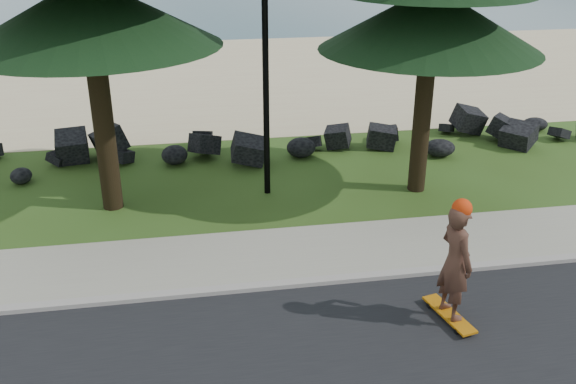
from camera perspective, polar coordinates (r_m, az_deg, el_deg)
name	(u,v)px	position (r m, az deg, el deg)	size (l,w,h in m)	color
ground	(291,260)	(12.22, 0.24, -6.09)	(160.00, 160.00, 0.00)	#304716
kerb	(299,283)	(11.44, 1.02, -8.11)	(160.00, 0.20, 0.10)	#ABA19A
sidewalk	(289,253)	(12.37, 0.08, -5.48)	(160.00, 2.00, 0.08)	#9F9685
beach_sand	(228,76)	(25.72, -5.38, 10.19)	(160.00, 15.00, 0.01)	beige
seawall_boulders	(255,156)	(17.24, -2.95, 3.19)	(60.00, 2.40, 1.10)	black
lamp_post	(265,11)	(13.87, -2.08, 15.75)	(0.25, 0.14, 8.14)	black
skateboarder	(455,262)	(10.36, 14.66, -6.08)	(0.60, 1.18, 2.14)	#BF6D0B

